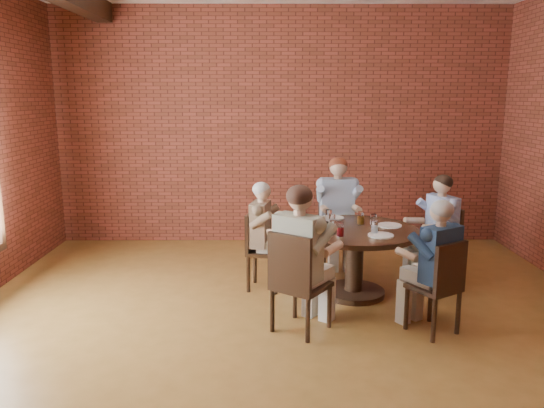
{
  "coord_description": "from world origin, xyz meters",
  "views": [
    {
      "loc": [
        -0.19,
        -4.26,
        2.15
      ],
      "look_at": [
        -0.15,
        1.0,
        1.07
      ],
      "focal_mm": 35.0,
      "sensor_mm": 36.0,
      "label": 1
    }
  ],
  "objects_px": {
    "dining_table": "(355,248)",
    "chair_c": "(259,247)",
    "diner_d": "(302,259)",
    "chair_d": "(296,279)",
    "diner_b": "(338,212)",
    "chair_b": "(336,223)",
    "diner_a": "(437,231)",
    "chair_e": "(440,284)",
    "diner_e": "(435,267)",
    "smartphone": "(380,237)",
    "chair_a": "(442,242)",
    "diner_c": "(265,236)"
  },
  "relations": [
    {
      "from": "dining_table",
      "to": "chair_c",
      "type": "bearing_deg",
      "value": 167.73
    },
    {
      "from": "diner_d",
      "to": "chair_c",
      "type": "bearing_deg",
      "value": -33.87
    },
    {
      "from": "chair_d",
      "to": "diner_b",
      "type": "bearing_deg",
      "value": -71.41
    },
    {
      "from": "chair_b",
      "to": "diner_a",
      "type": "bearing_deg",
      "value": -43.02
    },
    {
      "from": "dining_table",
      "to": "chair_e",
      "type": "bearing_deg",
      "value": -58.21
    },
    {
      "from": "chair_c",
      "to": "diner_d",
      "type": "bearing_deg",
      "value": -147.41
    },
    {
      "from": "chair_e",
      "to": "diner_a",
      "type": "bearing_deg",
      "value": -137.67
    },
    {
      "from": "diner_b",
      "to": "chair_e",
      "type": "relative_size",
      "value": 1.55
    },
    {
      "from": "diner_b",
      "to": "chair_e",
      "type": "height_order",
      "value": "diner_b"
    },
    {
      "from": "diner_a",
      "to": "chair_e",
      "type": "height_order",
      "value": "diner_a"
    },
    {
      "from": "diner_e",
      "to": "smartphone",
      "type": "relative_size",
      "value": 9.38
    },
    {
      "from": "diner_a",
      "to": "chair_b",
      "type": "bearing_deg",
      "value": -148.93
    },
    {
      "from": "chair_a",
      "to": "chair_c",
      "type": "relative_size",
      "value": 1.04
    },
    {
      "from": "dining_table",
      "to": "chair_b",
      "type": "height_order",
      "value": "chair_b"
    },
    {
      "from": "diner_a",
      "to": "chair_b",
      "type": "distance_m",
      "value": 1.37
    },
    {
      "from": "chair_b",
      "to": "chair_d",
      "type": "bearing_deg",
      "value": -108.62
    },
    {
      "from": "chair_a",
      "to": "smartphone",
      "type": "distance_m",
      "value": 1.14
    },
    {
      "from": "chair_b",
      "to": "diner_b",
      "type": "distance_m",
      "value": 0.19
    },
    {
      "from": "chair_e",
      "to": "smartphone",
      "type": "bearing_deg",
      "value": -88.48
    },
    {
      "from": "chair_b",
      "to": "diner_e",
      "type": "height_order",
      "value": "diner_e"
    },
    {
      "from": "chair_b",
      "to": "chair_e",
      "type": "distance_m",
      "value": 2.3
    },
    {
      "from": "diner_c",
      "to": "diner_d",
      "type": "relative_size",
      "value": 0.89
    },
    {
      "from": "diner_e",
      "to": "smartphone",
      "type": "bearing_deg",
      "value": -88.32
    },
    {
      "from": "diner_d",
      "to": "chair_a",
      "type": "bearing_deg",
      "value": -108.36
    },
    {
      "from": "chair_b",
      "to": "chair_d",
      "type": "xyz_separation_m",
      "value": [
        -0.64,
        -2.17,
        -0.0
      ]
    },
    {
      "from": "diner_c",
      "to": "diner_d",
      "type": "xyz_separation_m",
      "value": [
        0.34,
        -1.09,
        0.08
      ]
    },
    {
      "from": "dining_table",
      "to": "diner_c",
      "type": "bearing_deg",
      "value": 167.73
    },
    {
      "from": "chair_a",
      "to": "diner_e",
      "type": "relative_size",
      "value": 0.73
    },
    {
      "from": "dining_table",
      "to": "chair_d",
      "type": "xyz_separation_m",
      "value": [
        -0.69,
        -0.95,
        -0.01
      ]
    },
    {
      "from": "chair_a",
      "to": "smartphone",
      "type": "bearing_deg",
      "value": -69.35
    },
    {
      "from": "diner_c",
      "to": "chair_a",
      "type": "bearing_deg",
      "value": -73.93
    },
    {
      "from": "chair_b",
      "to": "chair_e",
      "type": "xyz_separation_m",
      "value": [
        0.66,
        -2.21,
        -0.03
      ]
    },
    {
      "from": "smartphone",
      "to": "diner_c",
      "type": "bearing_deg",
      "value": 162.75
    },
    {
      "from": "diner_e",
      "to": "diner_c",
      "type": "bearing_deg",
      "value": -68.15
    },
    {
      "from": "chair_a",
      "to": "diner_d",
      "type": "relative_size",
      "value": 0.66
    },
    {
      "from": "chair_a",
      "to": "chair_d",
      "type": "distance_m",
      "value": 2.18
    },
    {
      "from": "chair_b",
      "to": "diner_e",
      "type": "distance_m",
      "value": 2.24
    },
    {
      "from": "diner_c",
      "to": "chair_e",
      "type": "relative_size",
      "value": 1.37
    },
    {
      "from": "chair_b",
      "to": "chair_e",
      "type": "height_order",
      "value": "chair_b"
    },
    {
      "from": "diner_a",
      "to": "diner_c",
      "type": "xyz_separation_m",
      "value": [
        -1.96,
        -0.11,
        -0.03
      ]
    },
    {
      "from": "diner_a",
      "to": "diner_b",
      "type": "height_order",
      "value": "diner_b"
    },
    {
      "from": "chair_b",
      "to": "chair_d",
      "type": "height_order",
      "value": "chair_b"
    },
    {
      "from": "chair_c",
      "to": "diner_c",
      "type": "relative_size",
      "value": 0.72
    },
    {
      "from": "diner_b",
      "to": "dining_table",
      "type": "bearing_deg",
      "value": -90.0
    },
    {
      "from": "diner_c",
      "to": "chair_d",
      "type": "xyz_separation_m",
      "value": [
        0.29,
        -1.16,
        -0.09
      ]
    },
    {
      "from": "chair_b",
      "to": "chair_e",
      "type": "bearing_deg",
      "value": -75.52
    },
    {
      "from": "diner_d",
      "to": "smartphone",
      "type": "xyz_separation_m",
      "value": [
        0.83,
        0.53,
        0.07
      ]
    },
    {
      "from": "chair_d",
      "to": "diner_e",
      "type": "distance_m",
      "value": 1.27
    },
    {
      "from": "chair_b",
      "to": "chair_d",
      "type": "relative_size",
      "value": 1.0
    },
    {
      "from": "chair_b",
      "to": "chair_a",
      "type": "bearing_deg",
      "value": -40.3
    }
  ]
}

